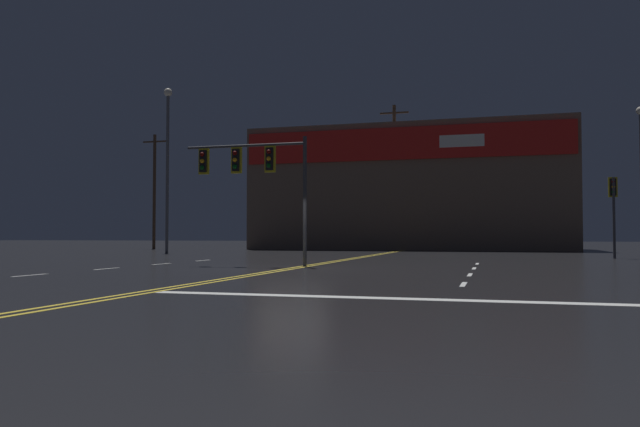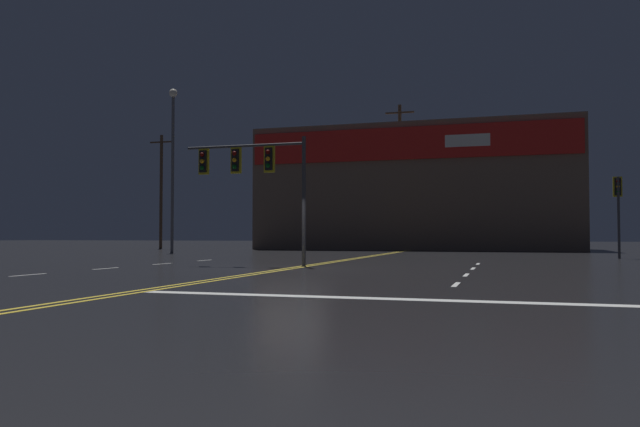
# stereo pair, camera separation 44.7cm
# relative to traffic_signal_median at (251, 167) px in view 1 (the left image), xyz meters

# --- Properties ---
(ground_plane) EXTENTS (200.00, 200.00, 0.00)m
(ground_plane) POSITION_rel_traffic_signal_median_xyz_m (2.09, -1.47, -3.70)
(ground_plane) COLOR black
(road_markings) EXTENTS (17.80, 60.00, 0.01)m
(road_markings) POSITION_rel_traffic_signal_median_xyz_m (3.45, -3.52, -3.69)
(road_markings) COLOR gold
(road_markings) RESTS_ON ground
(traffic_signal_median) EXTENTS (4.80, 0.36, 4.75)m
(traffic_signal_median) POSITION_rel_traffic_signal_median_xyz_m (0.00, 0.00, 0.00)
(traffic_signal_median) COLOR #38383D
(traffic_signal_median) RESTS_ON ground
(traffic_signal_corner_northeast) EXTENTS (0.42, 0.36, 4.01)m
(traffic_signal_corner_northeast) POSITION_rel_traffic_signal_median_xyz_m (14.40, 11.82, -0.75)
(traffic_signal_corner_northeast) COLOR #38383D
(traffic_signal_corner_northeast) RESTS_ON ground
(streetlight_far_left) EXTENTS (0.56, 0.56, 10.99)m
(streetlight_far_left) POSITION_rel_traffic_signal_median_xyz_m (-12.27, 15.43, 3.17)
(streetlight_far_left) COLOR #59595E
(streetlight_far_left) RESTS_ON ground
(building_backdrop) EXTENTS (25.01, 10.23, 9.71)m
(building_backdrop) POSITION_rel_traffic_signal_median_xyz_m (2.10, 29.69, 1.17)
(building_backdrop) COLOR brown
(building_backdrop) RESTS_ON ground
(utility_pole_row) EXTENTS (46.84, 0.26, 11.61)m
(utility_pole_row) POSITION_rel_traffic_signal_median_xyz_m (3.75, 25.48, 1.94)
(utility_pole_row) COLOR #4C3828
(utility_pole_row) RESTS_ON ground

